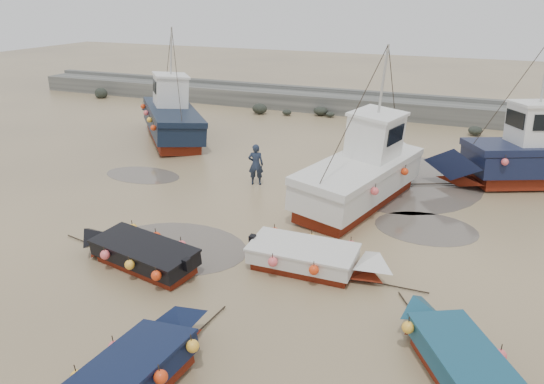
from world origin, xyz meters
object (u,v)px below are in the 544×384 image
(cabin_boat_0, at_px, (169,116))
(dinghy_5, at_px, (315,256))
(dinghy_1, at_px, (134,371))
(dinghy_4, at_px, (137,249))
(dinghy_2, at_px, (455,351))
(person, at_px, (256,184))
(cabin_boat_1, at_px, (365,169))
(cabin_boat_2, at_px, (542,155))

(cabin_boat_0, bearing_deg, dinghy_5, -83.48)
(dinghy_1, relative_size, dinghy_4, 1.02)
(dinghy_1, distance_m, dinghy_2, 7.06)
(cabin_boat_0, height_order, person, cabin_boat_0)
(dinghy_5, distance_m, cabin_boat_1, 6.52)
(person, bearing_deg, cabin_boat_1, 161.42)
(dinghy_1, xyz_separation_m, cabin_boat_0, (-11.06, 18.22, 0.78))
(cabin_boat_2, bearing_deg, dinghy_5, 124.68)
(dinghy_1, height_order, person, dinghy_1)
(dinghy_5, height_order, person, dinghy_5)
(cabin_boat_1, distance_m, cabin_boat_2, 8.38)
(cabin_boat_0, relative_size, person, 4.69)
(cabin_boat_0, bearing_deg, person, -74.68)
(person, bearing_deg, cabin_boat_2, -175.17)
(dinghy_2, xyz_separation_m, cabin_boat_0, (-17.27, 14.85, 0.77))
(dinghy_2, bearing_deg, dinghy_4, 140.33)
(dinghy_2, height_order, dinghy_5, same)
(cabin_boat_1, height_order, cabin_boat_2, same)
(dinghy_4, bearing_deg, dinghy_5, -60.00)
(cabin_boat_2, bearing_deg, cabin_boat_0, 63.91)
(dinghy_4, xyz_separation_m, dinghy_5, (5.25, 1.74, 0.01))
(cabin_boat_0, relative_size, cabin_boat_2, 0.84)
(dinghy_5, bearing_deg, cabin_boat_0, -132.96)
(dinghy_1, height_order, cabin_boat_2, cabin_boat_2)
(dinghy_4, distance_m, cabin_boat_2, 17.79)
(cabin_boat_1, bearing_deg, dinghy_1, -84.79)
(cabin_boat_0, distance_m, person, 9.63)
(cabin_boat_1, relative_size, cabin_boat_2, 0.98)
(dinghy_4, xyz_separation_m, cabin_boat_1, (5.16, 8.22, 0.79))
(dinghy_1, height_order, dinghy_2, same)
(dinghy_4, relative_size, dinghy_5, 1.04)
(cabin_boat_0, xyz_separation_m, person, (7.95, -5.27, -1.33))
(dinghy_2, distance_m, cabin_boat_2, 14.78)
(dinghy_5, bearing_deg, person, -143.27)
(dinghy_4, bearing_deg, dinghy_2, -86.45)
(dinghy_4, bearing_deg, dinghy_1, -132.57)
(cabin_boat_1, xyz_separation_m, cabin_boat_2, (6.71, 5.01, -0.02))
(dinghy_2, xyz_separation_m, dinghy_5, (-4.37, 3.10, -0.00))
(dinghy_1, distance_m, cabin_boat_1, 13.09)
(dinghy_2, relative_size, person, 2.62)
(dinghy_5, bearing_deg, dinghy_2, 53.98)
(dinghy_4, relative_size, cabin_boat_0, 0.66)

